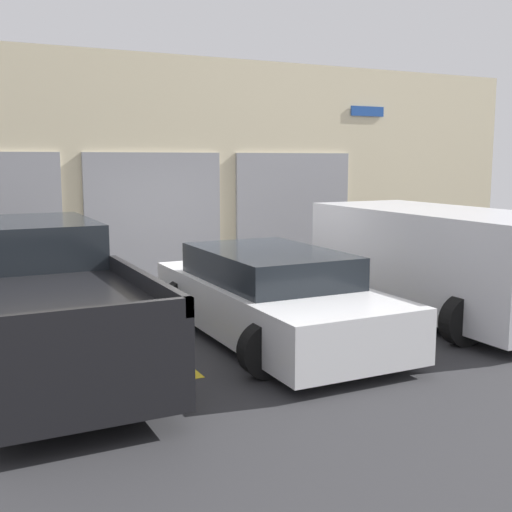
{
  "coord_description": "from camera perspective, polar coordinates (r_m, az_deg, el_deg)",
  "views": [
    {
      "loc": [
        -4.04,
        -9.42,
        2.48
      ],
      "look_at": [
        0.0,
        -1.22,
        1.1
      ],
      "focal_mm": 45.0,
      "sensor_mm": 36.0,
      "label": 1
    }
  ],
  "objects": [
    {
      "name": "parking_stripe_right",
      "position": [
        11.77,
        21.31,
        -4.15
      ],
      "size": [
        0.12,
        2.2,
        0.01
      ],
      "primitive_type": "cube",
      "color": "gold",
      "rests_on": "ground"
    },
    {
      "name": "sedan_side",
      "position": [
        10.56,
        16.03,
        -0.25
      ],
      "size": [
        2.4,
        4.6,
        1.7
      ],
      "color": "silver",
      "rests_on": "ground"
    },
    {
      "name": "parking_stripe_centre",
      "position": [
        9.81,
        9.26,
        -6.15
      ],
      "size": [
        0.12,
        2.2,
        0.01
      ],
      "primitive_type": "cube",
      "color": "gold",
      "rests_on": "ground"
    },
    {
      "name": "parking_stripe_left",
      "position": [
        8.48,
        -7.73,
        -8.48
      ],
      "size": [
        0.12,
        2.2,
        0.01
      ],
      "primitive_type": "cube",
      "color": "gold",
      "rests_on": "ground"
    },
    {
      "name": "shophouse_building",
      "position": [
        13.34,
        -8.69,
        7.43
      ],
      "size": [
        17.92,
        0.68,
        4.53
      ],
      "color": "beige",
      "rests_on": "ground"
    },
    {
      "name": "ground_plane",
      "position": [
        10.55,
        -2.94,
        -5.02
      ],
      "size": [
        28.0,
        28.0,
        0.0
      ],
      "primitive_type": "plane",
      "color": "#2D2D30"
    },
    {
      "name": "sedan_white",
      "position": [
        8.92,
        1.35,
        -3.61
      ],
      "size": [
        2.28,
        4.54,
        1.24
      ],
      "color": "white",
      "rests_on": "ground"
    },
    {
      "name": "pickup_truck",
      "position": [
        8.2,
        -18.45,
        -3.68
      ],
      "size": [
        2.44,
        5.06,
        1.67
      ],
      "color": "black",
      "rests_on": "ground"
    }
  ]
}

